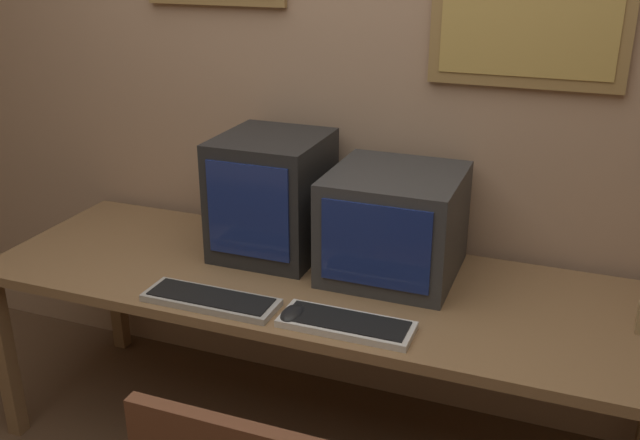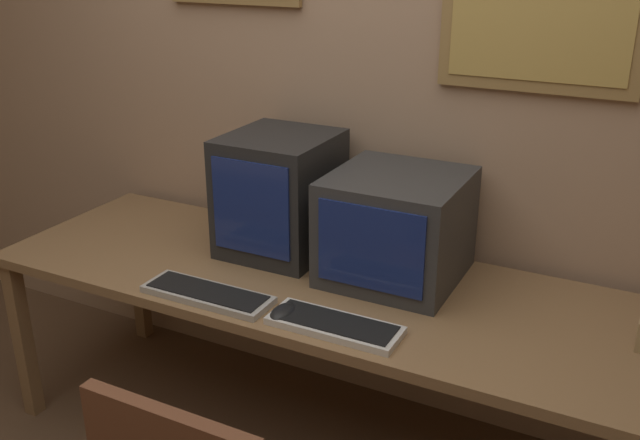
{
  "view_description": "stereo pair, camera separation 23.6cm",
  "coord_description": "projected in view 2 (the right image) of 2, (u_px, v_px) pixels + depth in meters",
  "views": [
    {
      "loc": [
        0.79,
        -1.09,
        1.8
      ],
      "look_at": [
        0.0,
        0.96,
        0.92
      ],
      "focal_mm": 40.0,
      "sensor_mm": 36.0,
      "label": 1
    },
    {
      "loc": [
        1.0,
        -0.99,
        1.8
      ],
      "look_at": [
        0.0,
        0.96,
        0.92
      ],
      "focal_mm": 40.0,
      "sensor_mm": 36.0,
      "label": 2
    }
  ],
  "objects": [
    {
      "name": "wall_back",
      "position": [
        377.0,
        82.0,
        2.59
      ],
      "size": [
        8.0,
        0.08,
        2.6
      ],
      "color": "tan",
      "rests_on": "ground_plane"
    },
    {
      "name": "desk",
      "position": [
        320.0,
        294.0,
        2.46
      ],
      "size": [
        2.36,
        0.77,
        0.71
      ],
      "color": "olive",
      "rests_on": "ground_plane"
    },
    {
      "name": "monitor_left",
      "position": [
        280.0,
        194.0,
        2.6
      ],
      "size": [
        0.37,
        0.4,
        0.44
      ],
      "color": "black",
      "rests_on": "desk"
    },
    {
      "name": "monitor_right",
      "position": [
        396.0,
        227.0,
        2.4
      ],
      "size": [
        0.44,
        0.45,
        0.36
      ],
      "color": "#333333",
      "rests_on": "desk"
    },
    {
      "name": "keyboard_main",
      "position": [
        208.0,
        294.0,
        2.31
      ],
      "size": [
        0.44,
        0.14,
        0.03
      ],
      "color": "#A8A399",
      "rests_on": "desk"
    },
    {
      "name": "keyboard_side",
      "position": [
        335.0,
        325.0,
        2.13
      ],
      "size": [
        0.41,
        0.15,
        0.03
      ],
      "color": "beige",
      "rests_on": "desk"
    },
    {
      "name": "mouse_near_keyboard",
      "position": [
        283.0,
        312.0,
        2.19
      ],
      "size": [
        0.07,
        0.11,
        0.04
      ],
      "color": "black",
      "rests_on": "desk"
    }
  ]
}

